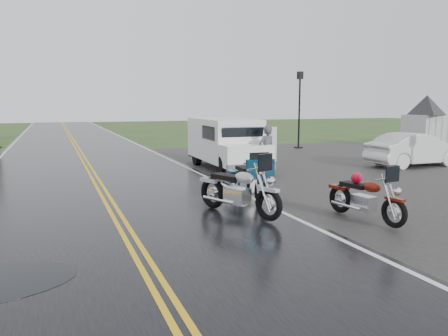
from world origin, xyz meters
name	(u,v)px	position (x,y,z in m)	size (l,w,h in m)	color
ground	(130,239)	(0.00, 0.00, 0.00)	(120.00, 120.00, 0.00)	#2D471E
road	(89,169)	(0.00, 10.00, 0.02)	(8.00, 100.00, 0.04)	black
parking_pad	(389,171)	(11.00, 5.00, 0.01)	(14.00, 24.00, 0.03)	black
visitor_center	(426,108)	(20.00, 12.00, 2.40)	(16.00, 10.00, 4.80)	#A8AAAD
motorcycle_red	(395,201)	(5.29, -1.46, 0.64)	(0.79, 2.18, 1.29)	#62150B
motorcycle_teal	(261,182)	(3.58, 1.41, 0.69)	(0.85, 2.33, 1.37)	#05283D
motorcycle_silver	(269,191)	(3.07, -0.01, 0.74)	(0.91, 2.50, 1.48)	#B7BAC0
van_white	(222,149)	(4.38, 6.25, 1.05)	(2.01, 5.35, 2.10)	white
person_at_van	(267,152)	(5.91, 5.68, 0.93)	(0.68, 0.45, 1.86)	#454549
sedan_white	(414,150)	(13.02, 5.80, 0.70)	(1.49, 4.28, 1.41)	silver
lamp_post_far_right	(299,110)	(12.41, 14.24, 2.30)	(0.39, 0.39, 4.60)	black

